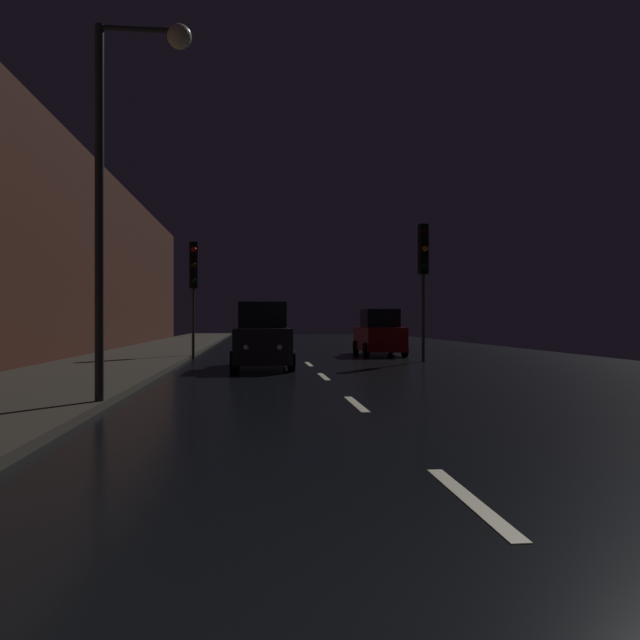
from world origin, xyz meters
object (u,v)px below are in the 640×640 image
traffic_light_far_left (193,274)px  streetlamp_overhead (126,151)px  traffic_light_far_right (423,261)px  car_parked_right_far (379,334)px  car_approaching_headlights (262,338)px

traffic_light_far_left → streetlamp_overhead: (0.27, -14.61, 1.14)m
traffic_light_far_right → streetlamp_overhead: 14.69m
car_parked_right_far → traffic_light_far_right: bearing=-170.0°
streetlamp_overhead → car_approaching_headlights: size_ratio=1.60×
traffic_light_far_right → streetlamp_overhead: streetlamp_overhead is taller
traffic_light_far_left → car_approaching_headlights: bearing=14.2°
traffic_light_far_left → car_parked_right_far: (8.10, 1.82, -2.52)m
traffic_light_far_left → car_approaching_headlights: 6.41m
streetlamp_overhead → car_parked_right_far: size_ratio=1.68×
traffic_light_far_left → car_parked_right_far: 8.68m
streetlamp_overhead → car_approaching_headlights: bearing=75.1°
streetlamp_overhead → traffic_light_far_right: bearing=53.9°
traffic_light_far_left → streetlamp_overhead: 14.66m
car_approaching_headlights → car_parked_right_far: (5.33, 7.04, -0.05)m
streetlamp_overhead → car_approaching_headlights: streetlamp_overhead is taller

